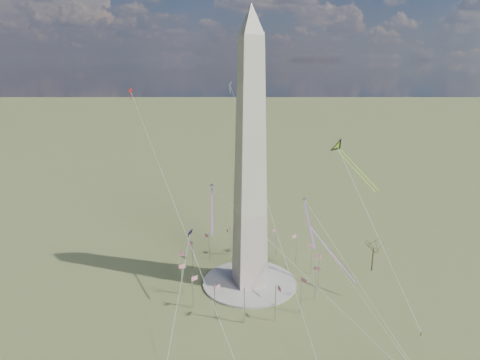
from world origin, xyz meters
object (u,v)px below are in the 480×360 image
object	(u,v)px
tree_near	(374,247)
person_east	(421,334)
washington_monument	(250,162)
kite_delta_black	(339,149)

from	to	relation	value
tree_near	person_east	bearing A→B (deg)	-104.19
washington_monument	kite_delta_black	distance (m)	39.11
person_east	kite_delta_black	size ratio (longest dim) A/B	0.07
kite_delta_black	person_east	bearing A→B (deg)	68.59
washington_monument	kite_delta_black	size ratio (longest dim) A/B	4.67
person_east	kite_delta_black	bearing A→B (deg)	-121.81
tree_near	person_east	world-z (taller)	tree_near
person_east	tree_near	bearing A→B (deg)	-137.79
washington_monument	person_east	distance (m)	77.89
washington_monument	kite_delta_black	world-z (taller)	washington_monument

